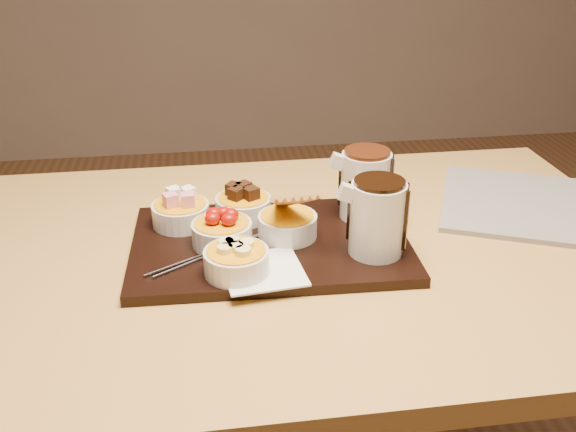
{
  "coord_description": "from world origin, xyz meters",
  "views": [
    {
      "loc": [
        -0.17,
        -0.94,
        1.28
      ],
      "look_at": [
        -0.03,
        0.0,
        0.81
      ],
      "focal_mm": 40.0,
      "sensor_mm": 36.0,
      "label": 1
    }
  ],
  "objects": [
    {
      "name": "dining_table",
      "position": [
        0.0,
        0.0,
        0.65
      ],
      "size": [
        1.2,
        0.8,
        0.75
      ],
      "color": "#BD9046",
      "rests_on": "ground"
    },
    {
      "name": "bowl_marshmallows",
      "position": [
        -0.21,
        0.08,
        0.79
      ],
      "size": [
        0.1,
        0.1,
        0.04
      ],
      "primitive_type": "cylinder",
      "color": "beige",
      "rests_on": "serving_board"
    },
    {
      "name": "serving_board",
      "position": [
        -0.06,
        0.0,
        0.76
      ],
      "size": [
        0.47,
        0.31,
        0.02
      ],
      "primitive_type": "cube",
      "rotation": [
        0.0,
        0.0,
        -0.03
      ],
      "color": "black",
      "rests_on": "dining_table"
    },
    {
      "name": "bowl_cake",
      "position": [
        -0.1,
        0.09,
        0.79
      ],
      "size": [
        0.1,
        0.1,
        0.04
      ],
      "primitive_type": "cylinder",
      "color": "beige",
      "rests_on": "serving_board"
    },
    {
      "name": "fondue_skewers",
      "position": [
        -0.15,
        -0.03,
        0.77
      ],
      "size": [
        0.16,
        0.24,
        0.01
      ],
      "primitive_type": null,
      "rotation": [
        0.0,
        0.0,
        -1.05
      ],
      "color": "silver",
      "rests_on": "serving_board"
    },
    {
      "name": "bowl_biscotti",
      "position": [
        -0.03,
        0.01,
        0.79
      ],
      "size": [
        0.1,
        0.1,
        0.04
      ],
      "primitive_type": "cylinder",
      "color": "beige",
      "rests_on": "serving_board"
    },
    {
      "name": "bowl_strawberries",
      "position": [
        -0.14,
        -0.0,
        0.79
      ],
      "size": [
        0.1,
        0.1,
        0.04
      ],
      "primitive_type": "cylinder",
      "color": "beige",
      "rests_on": "serving_board"
    },
    {
      "name": "newspaper",
      "position": [
        0.47,
        0.08,
        0.76
      ],
      "size": [
        0.47,
        0.43,
        0.01
      ],
      "primitive_type": "cube",
      "rotation": [
        0.0,
        0.0,
        -0.42
      ],
      "color": "beige",
      "rests_on": "dining_table"
    },
    {
      "name": "pitcher_milk_chocolate",
      "position": [
        0.11,
        0.06,
        0.83
      ],
      "size": [
        0.09,
        0.09,
        0.12
      ],
      "primitive_type": "cylinder",
      "rotation": [
        0.0,
        0.0,
        -0.03
      ],
      "color": "silver",
      "rests_on": "serving_board"
    },
    {
      "name": "pitcher_dark_chocolate",
      "position": [
        0.1,
        -0.07,
        0.83
      ],
      "size": [
        0.09,
        0.09,
        0.12
      ],
      "primitive_type": "cylinder",
      "rotation": [
        0.0,
        0.0,
        -0.03
      ],
      "color": "silver",
      "rests_on": "serving_board"
    },
    {
      "name": "bowl_bananas",
      "position": [
        -0.13,
        -0.1,
        0.79
      ],
      "size": [
        0.1,
        0.1,
        0.04
      ],
      "primitive_type": "cylinder",
      "color": "beige",
      "rests_on": "serving_board"
    },
    {
      "name": "napkin",
      "position": [
        -0.09,
        -0.1,
        0.77
      ],
      "size": [
        0.13,
        0.13,
        0.0
      ],
      "primitive_type": "cube",
      "rotation": [
        0.0,
        0.0,
        0.11
      ],
      "color": "white",
      "rests_on": "serving_board"
    }
  ]
}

